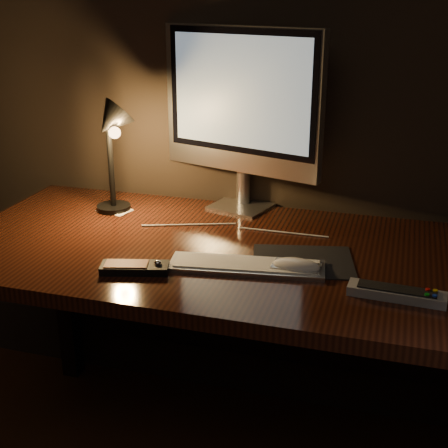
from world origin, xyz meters
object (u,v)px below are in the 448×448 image
(desk, at_px, (244,281))
(keyboard, at_px, (247,265))
(monitor, at_px, (241,105))
(desk_lamp, at_px, (111,137))
(media_remote, at_px, (135,267))
(tv_remote, at_px, (397,293))
(mouse, at_px, (296,267))

(desk, relative_size, keyboard, 4.07)
(monitor, bearing_deg, desk_lamp, -139.41)
(keyboard, bearing_deg, media_remote, -167.23)
(tv_remote, height_order, desk_lamp, desk_lamp)
(desk, bearing_deg, desk_lamp, 167.93)
(mouse, distance_m, tv_remote, 0.26)
(keyboard, height_order, desk_lamp, desk_lamp)
(media_remote, height_order, tv_remote, media_remote)
(desk, relative_size, media_remote, 8.94)
(monitor, distance_m, media_remote, 0.64)
(desk, xyz_separation_m, mouse, (0.18, -0.16, 0.14))
(mouse, bearing_deg, desk, 139.86)
(desk, xyz_separation_m, tv_remote, (0.42, -0.24, 0.14))
(keyboard, xyz_separation_m, tv_remote, (0.37, -0.06, 0.01))
(media_remote, xyz_separation_m, desk_lamp, (-0.23, 0.37, 0.23))
(desk, distance_m, tv_remote, 0.51)
(monitor, distance_m, keyboard, 0.56)
(keyboard, bearing_deg, desk, 98.65)
(keyboard, xyz_separation_m, media_remote, (-0.26, -0.10, 0.00))
(desk, relative_size, tv_remote, 7.18)
(keyboard, height_order, mouse, mouse)
(mouse, distance_m, desk_lamp, 0.71)
(keyboard, relative_size, mouse, 3.26)
(desk, bearing_deg, media_remote, -126.71)
(media_remote, bearing_deg, keyboard, 5.70)
(desk, bearing_deg, tv_remote, -29.60)
(desk, height_order, mouse, mouse)
(keyboard, xyz_separation_m, desk_lamp, (-0.49, 0.27, 0.24))
(media_remote, bearing_deg, desk, 38.22)
(monitor, xyz_separation_m, tv_remote, (0.50, -0.50, -0.32))
(media_remote, height_order, desk_lamp, desk_lamp)
(monitor, bearing_deg, desk, -56.66)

